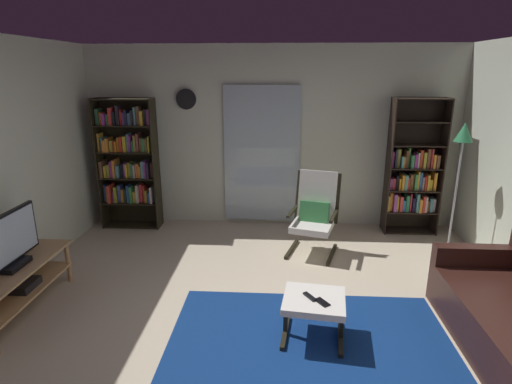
% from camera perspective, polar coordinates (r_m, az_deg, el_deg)
% --- Properties ---
extents(ground_plane, '(7.02, 7.02, 0.00)m').
position_cam_1_polar(ground_plane, '(3.82, 0.92, -19.57)').
color(ground_plane, beige).
extents(wall_back, '(5.60, 0.06, 2.60)m').
position_cam_1_polar(wall_back, '(6.06, 2.19, 7.53)').
color(wall_back, silver).
rests_on(wall_back, ground).
extents(glass_door_panel, '(1.10, 0.01, 2.00)m').
position_cam_1_polar(glass_door_panel, '(6.04, 0.79, 5.10)').
color(glass_door_panel, silver).
extents(area_rug, '(2.44, 1.65, 0.01)m').
position_cam_1_polar(area_rug, '(3.76, 7.50, -20.25)').
color(area_rug, navy).
rests_on(area_rug, ground).
extents(tv_stand, '(0.47, 1.33, 0.48)m').
position_cam_1_polar(tv_stand, '(4.60, -30.25, -10.72)').
color(tv_stand, tan).
rests_on(tv_stand, ground).
extents(television, '(0.20, 0.84, 0.53)m').
position_cam_1_polar(television, '(4.44, -31.04, -6.08)').
color(television, black).
rests_on(television, tv_stand).
extents(bookshelf_near_tv, '(0.83, 0.30, 1.88)m').
position_cam_1_polar(bookshelf_near_tv, '(6.22, -17.30, 4.24)').
color(bookshelf_near_tv, black).
rests_on(bookshelf_near_tv, ground).
extents(bookshelf_near_sofa, '(0.73, 0.30, 1.90)m').
position_cam_1_polar(bookshelf_near_sofa, '(6.17, 20.88, 2.26)').
color(bookshelf_near_sofa, black).
rests_on(bookshelf_near_sofa, ground).
extents(lounge_armchair, '(0.72, 0.78, 1.02)m').
position_cam_1_polar(lounge_armchair, '(5.27, 8.14, -2.60)').
color(lounge_armchair, black).
rests_on(lounge_armchair, ground).
extents(ottoman, '(0.58, 0.54, 0.39)m').
position_cam_1_polar(ottoman, '(3.68, 8.02, -15.20)').
color(ottoman, white).
rests_on(ottoman, ground).
extents(tv_remote, '(0.11, 0.14, 0.02)m').
position_cam_1_polar(tv_remote, '(3.64, 7.44, -14.15)').
color(tv_remote, black).
rests_on(tv_remote, ottoman).
extents(cell_phone, '(0.14, 0.15, 0.01)m').
position_cam_1_polar(cell_phone, '(3.58, 9.13, -14.82)').
color(cell_phone, black).
rests_on(cell_phone, ottoman).
extents(floor_lamp_by_shelf, '(0.22, 0.22, 1.67)m').
position_cam_1_polar(floor_lamp_by_shelf, '(5.39, 26.60, 5.38)').
color(floor_lamp_by_shelf, '#A5A5AD').
rests_on(floor_lamp_by_shelf, ground).
extents(wall_clock, '(0.29, 0.03, 0.29)m').
position_cam_1_polar(wall_clock, '(6.07, -9.64, 12.56)').
color(wall_clock, silver).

